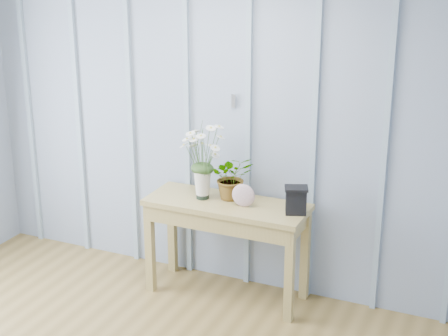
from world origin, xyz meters
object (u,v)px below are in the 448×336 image
at_px(sideboard, 227,217).
at_px(daisy_vase, 202,150).
at_px(carved_box, 296,200).
at_px(felt_disc_vessel, 243,195).

distance_m(sideboard, daisy_vase, 0.53).
bearing_deg(sideboard, daisy_vase, 179.56).
xyz_separation_m(sideboard, carved_box, (0.52, 0.00, 0.21)).
bearing_deg(carved_box, sideboard, -179.57).
bearing_deg(carved_box, felt_disc_vessel, -175.02).
bearing_deg(sideboard, carved_box, 0.43).
xyz_separation_m(felt_disc_vessel, carved_box, (0.38, 0.03, 0.01)).
bearing_deg(carved_box, daisy_vase, -179.80).
height_order(sideboard, carved_box, carved_box).
bearing_deg(daisy_vase, carved_box, 0.20).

